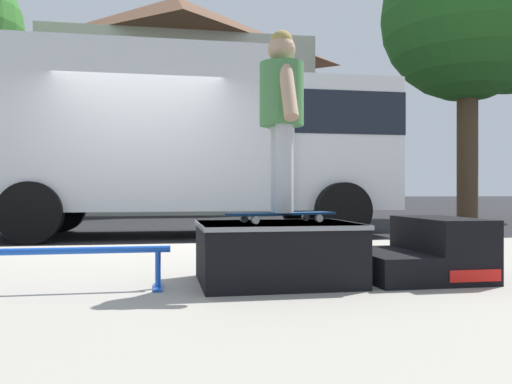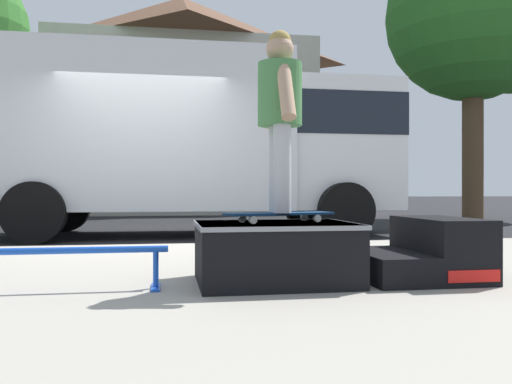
# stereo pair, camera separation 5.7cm
# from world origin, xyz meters

# --- Properties ---
(ground_plane) EXTENTS (140.00, 140.00, 0.00)m
(ground_plane) POSITION_xyz_m (0.00, 0.00, 0.00)
(ground_plane) COLOR black
(sidewalk_slab) EXTENTS (50.00, 5.00, 0.12)m
(sidewalk_slab) POSITION_xyz_m (0.00, -3.00, 0.06)
(sidewalk_slab) COLOR #A8A093
(sidewalk_slab) RESTS_ON ground
(skate_box) EXTENTS (1.08, 0.85, 0.42)m
(skate_box) POSITION_xyz_m (1.10, -3.39, 0.34)
(skate_box) COLOR black
(skate_box) RESTS_ON sidewalk_slab
(kicker_ramp) EXTENTS (0.84, 0.85, 0.44)m
(kicker_ramp) POSITION_xyz_m (2.21, -3.39, 0.30)
(kicker_ramp) COLOR black
(kicker_ramp) RESTS_ON sidewalk_slab
(grind_rail) EXTENTS (1.60, 0.28, 0.28)m
(grind_rail) POSITION_xyz_m (-0.43, -3.47, 0.33)
(grind_rail) COLOR blue
(grind_rail) RESTS_ON sidewalk_slab
(skateboard) EXTENTS (0.81, 0.40, 0.07)m
(skateboard) POSITION_xyz_m (1.14, -3.36, 0.59)
(skateboard) COLOR navy
(skateboard) RESTS_ON skate_box
(skater_kid) EXTENTS (0.31, 0.66, 1.27)m
(skater_kid) POSITION_xyz_m (1.14, -3.36, 1.36)
(skater_kid) COLOR silver
(skater_kid) RESTS_ON skateboard
(box_truck) EXTENTS (6.91, 2.63, 3.05)m
(box_truck) POSITION_xyz_m (0.84, 2.20, 1.70)
(box_truck) COLOR silver
(box_truck) RESTS_ON ground
(street_tree_main) EXTENTS (5.19, 4.72, 7.99)m
(street_tree_main) POSITION_xyz_m (8.96, 6.30, 5.47)
(street_tree_main) COLOR brown
(street_tree_main) RESTS_ON ground
(house_behind) EXTENTS (9.54, 8.23, 8.40)m
(house_behind) POSITION_xyz_m (0.95, 13.78, 4.24)
(house_behind) COLOR beige
(house_behind) RESTS_ON ground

